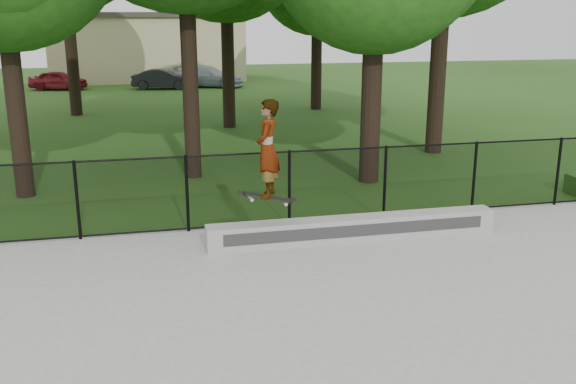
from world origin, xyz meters
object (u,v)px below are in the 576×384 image
object	(u,v)px
car_a	(58,80)
skater_airborne	(267,151)
car_b	(163,79)
grind_ledge	(354,228)
car_c	(207,76)

from	to	relation	value
car_a	skater_airborne	xyz separation A→B (m)	(6.51, -28.29, 1.32)
skater_airborne	car_a	bearing A→B (deg)	102.95
car_b	skater_airborne	distance (m)	27.38
grind_ledge	car_b	bearing A→B (deg)	94.96
grind_ledge	car_a	bearing A→B (deg)	106.18
car_a	skater_airborne	bearing A→B (deg)	-153.37
grind_ledge	car_b	distance (m)	27.28
car_c	car_b	bearing A→B (deg)	126.84
car_a	car_b	world-z (taller)	car_b
car_a	car_c	distance (m)	8.42
car_b	car_c	world-z (taller)	car_c
car_a	grind_ledge	bearing A→B (deg)	-150.14
grind_ledge	skater_airborne	world-z (taller)	skater_airborne
car_c	skater_airborne	world-z (taller)	skater_airborne
car_b	car_c	bearing A→B (deg)	-66.65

